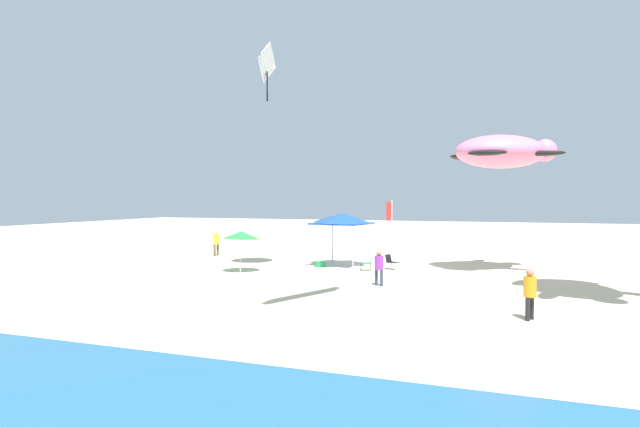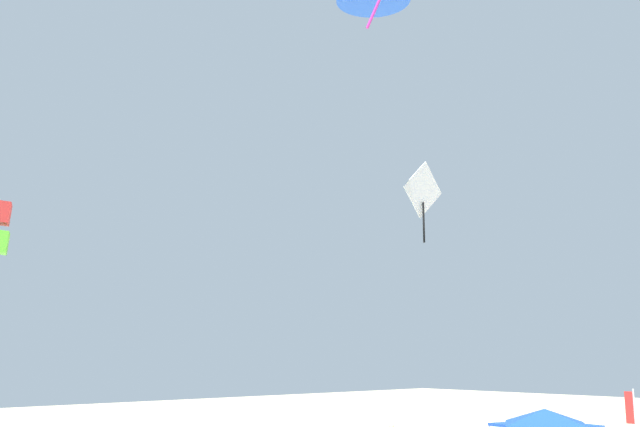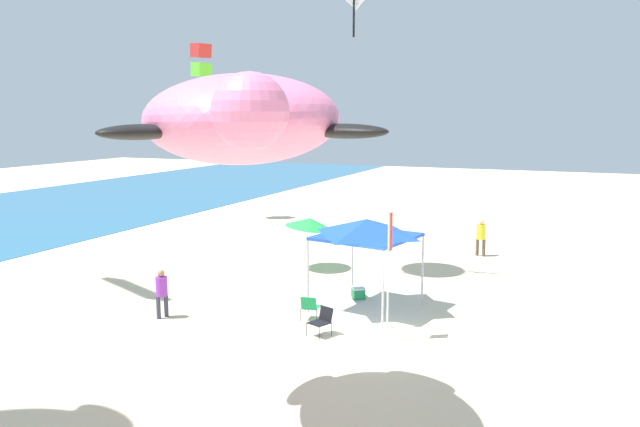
{
  "view_description": "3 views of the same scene",
  "coord_description": "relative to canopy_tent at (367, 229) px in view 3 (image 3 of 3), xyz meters",
  "views": [
    {
      "loc": [
        -5.88,
        28.31,
        3.86
      ],
      "look_at": [
        3.5,
        1.39,
        3.04
      ],
      "focal_mm": 28.09,
      "sensor_mm": 36.0,
      "label": 1
    },
    {
      "loc": [
        -12.72,
        25.1,
        5.0
      ],
      "look_at": [
        -0.64,
        14.34,
        8.08
      ],
      "focal_mm": 41.43,
      "sensor_mm": 36.0,
      "label": 2
    },
    {
      "loc": [
        -16.86,
        -5.63,
        6.4
      ],
      "look_at": [
        1.21,
        2.04,
        3.32
      ],
      "focal_mm": 35.19,
      "sensor_mm": 36.0,
      "label": 3
    }
  ],
  "objects": [
    {
      "name": "kite_box_red",
      "position": [
        13.5,
        15.16,
        6.97
      ],
      "size": [
        1.21,
        1.24,
        2.0
      ],
      "rotation": [
        0.0,
        0.0,
        5.91
      ],
      "color": "red"
    },
    {
      "name": "kite_turtle_pink",
      "position": [
        -8.62,
        -0.37,
        3.6
      ],
      "size": [
        6.09,
        6.08,
        1.82
      ],
      "rotation": [
        0.0,
        0.0,
        3.71
      ],
      "color": "pink"
    },
    {
      "name": "folding_chair_facing_ocean",
      "position": [
        -1.83,
        1.24,
        -2.24
      ],
      "size": [
        0.7,
        0.62,
        0.82
      ],
      "rotation": [
        0.0,
        0.0,
        1.73
      ],
      "color": "black",
      "rests_on": "ground"
    },
    {
      "name": "person_near_umbrella",
      "position": [
        9.62,
        -2.27,
        -1.7
      ],
      "size": [
        0.41,
        0.46,
        1.73
      ],
      "rotation": [
        0.0,
        0.0,
        4.51
      ],
      "color": "brown",
      "rests_on": "ground"
    },
    {
      "name": "ground",
      "position": [
        -2.35,
        -0.85,
        -2.77
      ],
      "size": [
        120.0,
        120.0,
        0.1
      ],
      "primitive_type": "cube",
      "color": "beige"
    },
    {
      "name": "canopy_tent",
      "position": [
        0.0,
        0.0,
        0.0
      ],
      "size": [
        3.36,
        3.34,
        3.05
      ],
      "rotation": [
        0.0,
        0.0,
        -0.2
      ],
      "color": "#B7B7BC",
      "rests_on": "ground"
    },
    {
      "name": "folding_chair_near_cooler",
      "position": [
        -2.92,
        0.37,
        -2.24
      ],
      "size": [
        0.77,
        0.71,
        0.82
      ],
      "rotation": [
        0.0,
        0.0,
        4.33
      ],
      "color": "black",
      "rests_on": "ground"
    },
    {
      "name": "person_by_tent",
      "position": [
        -3.42,
        5.69,
        -1.79
      ],
      "size": [
        0.4,
        0.38,
        1.58
      ],
      "rotation": [
        0.0,
        0.0,
        2.75
      ],
      "color": "#33384C",
      "rests_on": "ground"
    },
    {
      "name": "beach_umbrella",
      "position": [
        4.35,
        3.98,
        -0.75
      ],
      "size": [
        2.06,
        2.07,
        2.33
      ],
      "color": "silver",
      "rests_on": "ground"
    },
    {
      "name": "banner_flag",
      "position": [
        -2.53,
        -1.53,
        -0.44
      ],
      "size": [
        0.36,
        0.06,
        3.79
      ],
      "color": "silver",
      "rests_on": "ground"
    },
    {
      "name": "cooler_box",
      "position": [
        1.08,
        0.67,
        -2.51
      ],
      "size": [
        0.74,
        0.68,
        0.4
      ],
      "color": "#1E8C4C",
      "rests_on": "ground"
    }
  ]
}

